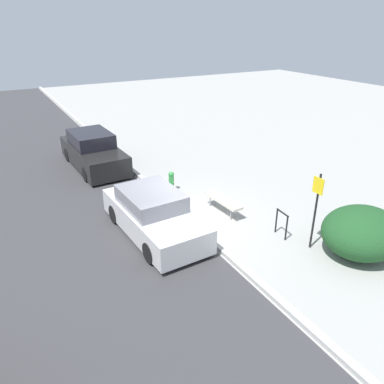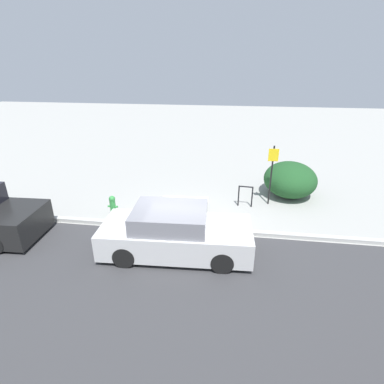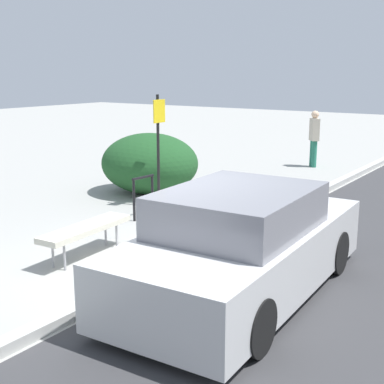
{
  "view_description": "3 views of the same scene",
  "coord_description": "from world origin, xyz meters",
  "px_view_note": "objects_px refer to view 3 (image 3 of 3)",
  "views": [
    {
      "loc": [
        9.41,
        -5.11,
        6.04
      ],
      "look_at": [
        -0.02,
        0.13,
        1.04
      ],
      "focal_mm": 35.0,
      "sensor_mm": 36.0,
      "label": 1
    },
    {
      "loc": [
        1.55,
        -8.38,
        5.08
      ],
      "look_at": [
        0.26,
        0.89,
        0.97
      ],
      "focal_mm": 28.0,
      "sensor_mm": 36.0,
      "label": 2
    },
    {
      "loc": [
        -5.5,
        -4.32,
        2.76
      ],
      "look_at": [
        0.69,
        -0.07,
        1.05
      ],
      "focal_mm": 50.0,
      "sensor_mm": 36.0,
      "label": 3
    }
  ],
  "objects_px": {
    "sign_post": "(159,140)",
    "bench": "(86,229)",
    "pedestrian": "(314,137)",
    "parked_car_near": "(243,246)",
    "bike_rack": "(143,193)"
  },
  "relations": [
    {
      "from": "sign_post",
      "to": "bench",
      "type": "bearing_deg",
      "value": -161.99
    },
    {
      "from": "pedestrian",
      "to": "parked_car_near",
      "type": "bearing_deg",
      "value": 157.57
    },
    {
      "from": "bike_rack",
      "to": "parked_car_near",
      "type": "height_order",
      "value": "parked_car_near"
    },
    {
      "from": "sign_post",
      "to": "pedestrian",
      "type": "bearing_deg",
      "value": -7.49
    },
    {
      "from": "parked_car_near",
      "to": "bench",
      "type": "bearing_deg",
      "value": 90.0
    },
    {
      "from": "sign_post",
      "to": "pedestrian",
      "type": "xyz_separation_m",
      "value": [
        6.29,
        -0.83,
        -0.51
      ]
    },
    {
      "from": "bike_rack",
      "to": "pedestrian",
      "type": "distance_m",
      "value": 7.22
    },
    {
      "from": "sign_post",
      "to": "pedestrian",
      "type": "height_order",
      "value": "sign_post"
    },
    {
      "from": "bench",
      "to": "parked_car_near",
      "type": "relative_size",
      "value": 0.4
    },
    {
      "from": "bench",
      "to": "bike_rack",
      "type": "xyz_separation_m",
      "value": [
        2.18,
        0.68,
        0.06
      ]
    },
    {
      "from": "bench",
      "to": "bike_rack",
      "type": "relative_size",
      "value": 2.05
    },
    {
      "from": "pedestrian",
      "to": "sign_post",
      "type": "bearing_deg",
      "value": 133.26
    },
    {
      "from": "bike_rack",
      "to": "sign_post",
      "type": "distance_m",
      "value": 1.3
    },
    {
      "from": "bench",
      "to": "sign_post",
      "type": "bearing_deg",
      "value": 14.28
    },
    {
      "from": "pedestrian",
      "to": "bench",
      "type": "bearing_deg",
      "value": 141.82
    }
  ]
}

